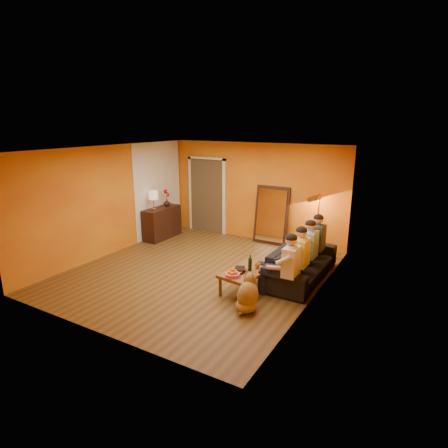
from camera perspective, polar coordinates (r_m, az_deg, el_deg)
The scene contains 27 objects.
room_shell at distance 8.01m, azimuth -2.63°, elevation 2.19°, with size 5.00×5.50×2.60m.
white_accent at distance 10.56m, azimuth -9.99°, elevation 5.20°, with size 0.02×1.90×2.58m, color white.
doorway_recess at distance 10.88m, azimuth -2.27°, elevation 4.39°, with size 1.06×0.30×2.10m, color #3F2D19.
door_jamb_left at distance 11.10m, azimuth -5.10°, elevation 4.55°, with size 0.08×0.06×2.20m, color white.
door_jamb_right at distance 10.49m, azimuth 0.02°, elevation 3.98°, with size 0.08×0.06×2.20m, color white.
door_header at distance 10.63m, azimuth -2.68°, elevation 9.95°, with size 1.22×0.06×0.08m, color white.
mirror_frame at distance 9.84m, azimuth 7.26°, elevation 1.35°, with size 0.92×0.06×1.52m, color black.
mirror_glass at distance 9.81m, azimuth 7.16°, elevation 1.30°, with size 0.78×0.02×1.36m, color white.
sideboard at distance 10.44m, azimuth -9.44°, elevation 0.19°, with size 0.44×1.18×0.85m, color black.
table_lamp at distance 10.06m, azimuth -10.69°, elevation 3.53°, with size 0.24×0.24×0.51m, color beige, non-canonical shape.
sofa at distance 7.87m, azimuth 11.71°, elevation -5.76°, with size 0.89×2.27×0.66m, color black.
coffee_table at distance 7.24m, azimuth 3.76°, elevation -8.42°, with size 0.62×1.22×0.42m, color brown, non-canonical shape.
floor_lamp at distance 9.18m, azimuth 14.06°, elevation -0.28°, with size 0.30×0.24×1.44m, color #CF883C, non-canonical shape.
dog at distance 6.44m, azimuth 3.66°, elevation -10.38°, with size 0.36×0.56×0.66m, color #A6874B, non-canonical shape.
person_far_left at distance 6.85m, azimuth 10.16°, elevation -6.45°, with size 0.70×0.44×1.22m, color beige, non-canonical shape.
person_mid_left at distance 7.34m, azimuth 11.66°, elevation -5.03°, with size 0.70×0.44×1.22m, color #DEC44A, non-canonical shape.
person_mid_right at distance 7.83m, azimuth 12.96°, elevation -3.78°, with size 0.70×0.44×1.22m, color #7FAAC5, non-canonical shape.
person_far_right at distance 8.33m, azimuth 14.11°, elevation -2.68°, with size 0.70×0.44×1.22m, color #2D2E32, non-canonical shape.
fruit_bowl at distance 6.80m, azimuth 1.33°, elevation -7.36°, with size 0.26×0.26×0.16m, color #E45091, non-canonical shape.
wine_bottle at distance 7.04m, azimuth 3.99°, elevation -5.93°, with size 0.07×0.07×0.31m, color black.
tumbler at distance 7.19m, azimuth 5.08°, elevation -6.37°, with size 0.11×0.11×0.10m, color #B27F3F.
laptop at distance 7.38m, azimuth 6.27°, elevation -6.14°, with size 0.32×0.21×0.03m, color black.
book_lower at distance 7.07m, azimuth 1.74°, elevation -7.06°, with size 0.18×0.24×0.02m, color black.
book_mid at distance 7.06m, azimuth 1.85°, elevation -6.90°, with size 0.18×0.25×0.02m, color #AE1313.
book_upper at distance 7.04m, azimuth 1.71°, elevation -6.78°, with size 0.18×0.25×0.02m, color black.
vase at distance 10.51m, azimuth -8.70°, elevation 3.24°, with size 0.18×0.18×0.19m, color black.
flowers at distance 10.46m, azimuth -8.76°, elevation 4.65°, with size 0.17×0.17×0.48m, color #AE1313, non-canonical shape.
Camera 1 is at (4.23, -6.18, 3.14)m, focal length 30.00 mm.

